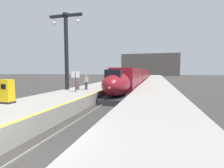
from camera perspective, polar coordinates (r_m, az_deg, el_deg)
ground_plane at (r=6.74m, az=-26.54°, el=-24.49°), size 260.00×260.00×0.00m
platform_left at (r=30.32m, az=-0.44°, el=-0.45°), size 4.80×110.00×1.05m
platform_right at (r=29.23m, az=15.05°, el=-0.80°), size 4.80×110.00×1.05m
platform_left_safety_stripe at (r=29.75m, az=3.79°, el=0.46°), size 0.20×107.80×0.01m
rail_main_left at (r=32.36m, az=6.51°, el=-0.98°), size 0.08×110.00×0.12m
rail_main_right at (r=32.17m, az=9.15°, el=-1.04°), size 0.08×110.00×0.12m
highspeed_train_main at (r=41.41m, az=9.48°, el=2.85°), size 2.92×55.88×3.60m
station_column_mid at (r=19.77m, az=-15.68°, el=13.30°), size 4.00×0.68×8.58m
passenger_near_edge at (r=19.02m, az=-9.00°, el=1.02°), size 0.44×0.42×1.69m
rolling_suitcase at (r=18.94m, az=-11.98°, el=-1.12°), size 0.40×0.22×0.98m
ticket_machine_yellow at (r=12.95m, az=-32.71°, el=-2.46°), size 0.76×0.62×1.60m
departure_info_board at (r=16.98m, az=-12.64°, el=2.28°), size 0.90×0.10×2.12m
terminus_back_wall at (r=106.49m, az=12.95°, el=6.58°), size 36.00×2.00×14.00m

